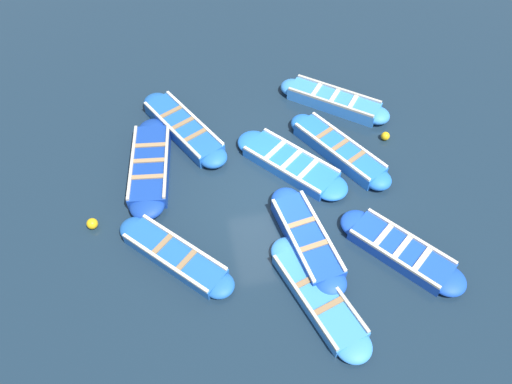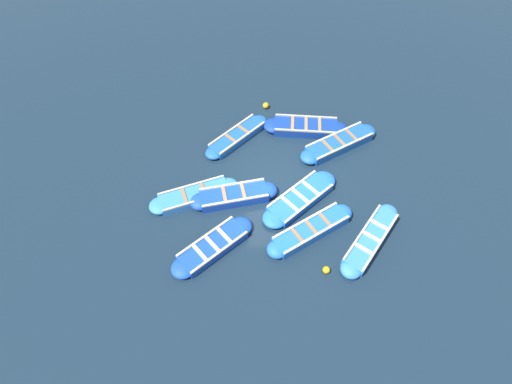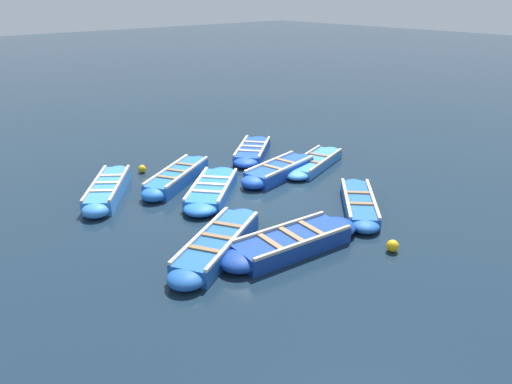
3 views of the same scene
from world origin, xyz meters
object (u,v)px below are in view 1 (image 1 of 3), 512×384
object	(u,v)px
boat_broadside	(318,296)
buoy_orange_near	(385,136)
boat_centre	(183,128)
boat_inner_gap	(339,150)
buoy_yellow_far	(92,224)
boat_near_quay	(307,239)
boat_outer_right	(334,101)
boat_end_of_row	(401,251)
boat_drifting	(291,164)
boat_mid_row	(150,165)
boat_far_corner	(175,256)

from	to	relation	value
boat_broadside	buoy_orange_near	distance (m)	5.83
boat_centre	boat_broadside	size ratio (longest dim) A/B	1.04
boat_inner_gap	buoy_yellow_far	xyz separation A→B (m)	(-1.27, 7.05, -0.06)
boat_near_quay	boat_outer_right	bearing A→B (deg)	-23.78
boat_near_quay	boat_end_of_row	xyz separation A→B (m)	(-0.77, -2.22, -0.03)
boat_drifting	buoy_yellow_far	world-z (taller)	boat_drifting
boat_drifting	buoy_orange_near	distance (m)	3.13
boat_outer_right	boat_end_of_row	xyz separation A→B (m)	(-5.71, -0.04, -0.04)
boat_end_of_row	boat_mid_row	bearing A→B (deg)	55.87
boat_mid_row	boat_end_of_row	distance (m)	7.19
buoy_orange_near	boat_near_quay	bearing A→B (deg)	134.13
boat_outer_right	boat_drifting	bearing A→B (deg)	139.93
boat_outer_right	boat_inner_gap	bearing A→B (deg)	167.37
boat_near_quay	buoy_orange_near	size ratio (longest dim) A/B	13.75
boat_drifting	boat_mid_row	bearing A→B (deg)	80.38
boat_broadside	boat_drifting	bearing A→B (deg)	-4.46
boat_end_of_row	boat_centre	bearing A→B (deg)	42.25
boat_outer_right	buoy_yellow_far	world-z (taller)	boat_outer_right
boat_near_quay	buoy_yellow_far	distance (m)	5.57
boat_mid_row	buoy_orange_near	distance (m)	7.01
boat_inner_gap	boat_near_quay	size ratio (longest dim) A/B	1.01
boat_mid_row	boat_broadside	world-z (taller)	boat_mid_row
boat_inner_gap	boat_far_corner	world-z (taller)	boat_inner_gap
boat_centre	boat_end_of_row	world-z (taller)	boat_centre
boat_near_quay	boat_broadside	world-z (taller)	boat_near_quay
boat_near_quay	boat_centre	bearing A→B (deg)	30.08
boat_far_corner	boat_near_quay	bearing A→B (deg)	-92.78
boat_outer_right	boat_near_quay	size ratio (longest dim) A/B	0.94
boat_outer_right	buoy_yellow_far	xyz separation A→B (m)	(-3.39, 7.52, -0.06)
boat_centre	buoy_orange_near	size ratio (longest dim) A/B	14.74
boat_centre	boat_drifting	bearing A→B (deg)	-124.94
boat_inner_gap	buoy_orange_near	xyz separation A→B (m)	(0.36, -1.58, -0.07)
boat_inner_gap	boat_broadside	bearing A→B (deg)	157.44
boat_near_quay	boat_broadside	size ratio (longest dim) A/B	0.97
boat_far_corner	boat_outer_right	bearing A→B (deg)	-49.01
boat_mid_row	buoy_yellow_far	bearing A→B (deg)	136.78
boat_centre	boat_inner_gap	bearing A→B (deg)	-112.14
boat_drifting	boat_far_corner	distance (m)	4.28
boat_inner_gap	boat_drifting	xyz separation A→B (m)	(-0.23, 1.50, -0.04)
boat_drifting	boat_broadside	xyz separation A→B (m)	(-4.15, 0.32, -0.02)
boat_end_of_row	buoy_yellow_far	bearing A→B (deg)	72.94
boat_mid_row	boat_near_quay	world-z (taller)	boat_near_quay
boat_mid_row	boat_inner_gap	xyz separation A→B (m)	(-0.44, -5.44, 0.00)
boat_far_corner	buoy_yellow_far	size ratio (longest dim) A/B	10.54
boat_broadside	boat_end_of_row	distance (m)	2.46
boat_mid_row	boat_end_of_row	size ratio (longest dim) A/B	1.21
boat_near_quay	boat_drifting	world-z (taller)	boat_near_quay
boat_centre	boat_outer_right	world-z (taller)	boat_outer_right
boat_inner_gap	buoy_yellow_far	size ratio (longest dim) A/B	12.38
boat_mid_row	boat_drifting	size ratio (longest dim) A/B	1.14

